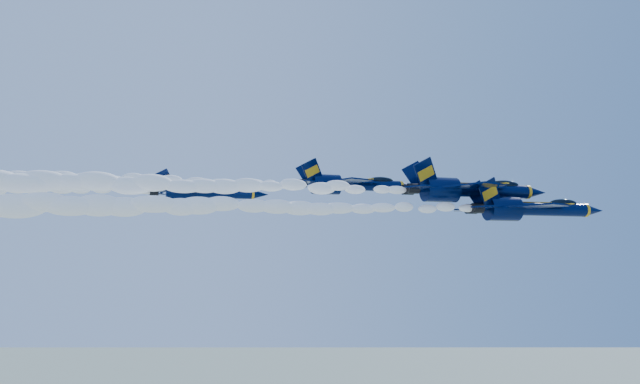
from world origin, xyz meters
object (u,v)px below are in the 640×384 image
object	(u,v)px
jet_fourth	(203,192)
jet_third	(350,184)
jet_second	(469,190)
jet_lead	(529,208)

from	to	relation	value
jet_fourth	jet_third	bearing A→B (deg)	-14.24
jet_third	jet_second	bearing A→B (deg)	-52.26
jet_third	jet_fourth	xyz separation A→B (m)	(-18.06, 4.58, -1.11)
jet_second	jet_fourth	xyz separation A→B (m)	(-27.75, 17.11, 0.54)
jet_third	jet_fourth	world-z (taller)	jet_third
jet_third	jet_fourth	distance (m)	18.66
jet_lead	jet_third	size ratio (longest dim) A/B	1.07
jet_third	jet_fourth	bearing A→B (deg)	165.76
jet_lead	jet_fourth	size ratio (longest dim) A/B	1.18
jet_second	jet_lead	bearing A→B (deg)	-12.76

